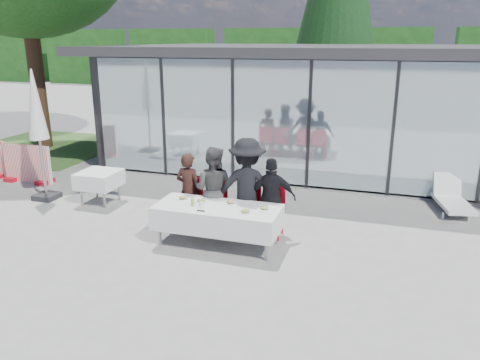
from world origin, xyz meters
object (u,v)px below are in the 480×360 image
at_px(diner_c, 247,187).
at_px(lounger, 452,198).
at_px(plate_c, 230,203).
at_px(market_umbrella, 37,114).
at_px(plate_b, 201,201).
at_px(juice_bottle, 193,202).
at_px(plate_d, 264,208).
at_px(diner_chair_d, 273,208).
at_px(dining_table, 218,217).
at_px(diner_b, 213,189).
at_px(diner_chair_c, 248,206).
at_px(diner_chair_a, 191,200).
at_px(plate_extra, 246,212).
at_px(plate_a, 183,198).
at_px(diner_d, 272,198).
at_px(spare_table_left, 99,179).
at_px(folded_eyeglasses, 201,211).
at_px(diner_chair_b, 215,202).
at_px(diner_a, 189,190).

relative_size(diner_c, lounger, 1.32).
distance_m(plate_c, market_umbrella, 5.19).
distance_m(plate_b, juice_bottle, 0.23).
bearing_deg(plate_d, diner_chair_d, 91.15).
height_order(dining_table, diner_b, diner_b).
bearing_deg(diner_b, diner_chair_c, -170.03).
relative_size(market_umbrella, lounger, 2.11).
height_order(diner_b, market_umbrella, market_umbrella).
bearing_deg(lounger, plate_b, -145.01).
height_order(diner_chair_a, plate_c, diner_chair_a).
height_order(plate_c, market_umbrella, market_umbrella).
bearing_deg(diner_chair_d, market_umbrella, 175.36).
bearing_deg(plate_extra, plate_a, 166.03).
bearing_deg(juice_bottle, plate_b, 70.61).
xyz_separation_m(diner_d, plate_d, (0.01, -0.58, 0.01)).
distance_m(diner_c, diner_d, 0.51).
xyz_separation_m(diner_chair_a, diner_chair_d, (1.68, 0.00, 0.00)).
height_order(juice_bottle, market_umbrella, market_umbrella).
distance_m(diner_chair_a, spare_table_left, 2.61).
relative_size(diner_chair_c, juice_bottle, 7.09).
distance_m(folded_eyeglasses, market_umbrella, 4.98).
height_order(diner_chair_c, market_umbrella, market_umbrella).
xyz_separation_m(diner_d, plate_c, (-0.65, -0.47, 0.01)).
distance_m(plate_d, lounger, 4.76).
distance_m(diner_chair_b, market_umbrella, 4.69).
bearing_deg(plate_c, diner_b, 137.05).
relative_size(diner_a, diner_c, 0.81).
bearing_deg(diner_d, dining_table, 22.45).
bearing_deg(diner_a, folded_eyeglasses, 131.95).
bearing_deg(plate_a, diner_a, 101.40).
bearing_deg(plate_c, diner_c, 69.82).
distance_m(plate_a, lounger, 5.97).
bearing_deg(plate_c, market_umbrella, 168.32).
relative_size(diner_c, plate_a, 7.56).
height_order(diner_b, folded_eyeglasses, diner_b).
xyz_separation_m(plate_a, juice_bottle, (0.31, -0.27, 0.04)).
bearing_deg(folded_eyeglasses, spare_table_left, 152.13).
bearing_deg(diner_chair_c, juice_bottle, -132.06).
distance_m(dining_table, diner_b, 0.79).
height_order(plate_b, plate_extra, same).
bearing_deg(plate_b, diner_chair_b, 87.77).
distance_m(plate_d, folded_eyeglasses, 1.11).
xyz_separation_m(diner_b, folded_eyeglasses, (0.14, -0.98, -0.08)).
xyz_separation_m(diner_chair_c, plate_b, (-0.71, -0.65, 0.24)).
xyz_separation_m(diner_chair_d, juice_bottle, (-1.26, -0.87, 0.28)).
bearing_deg(juice_bottle, diner_b, 82.60).
distance_m(plate_b, market_umbrella, 4.70).
xyz_separation_m(diner_chair_c, lounger, (3.92, 2.58, -0.28)).
relative_size(plate_c, folded_eyeglasses, 1.78).
bearing_deg(diner_chair_c, lounger, 33.40).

